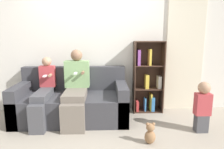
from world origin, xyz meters
name	(u,v)px	position (x,y,z in m)	size (l,w,h in m)	color
ground_plane	(92,132)	(0.00, 0.00, 0.00)	(14.00, 14.00, 0.00)	#9E9384
back_wall	(94,47)	(0.00, 1.05, 1.27)	(10.00, 0.06, 2.55)	silver
curtain_panel	(185,53)	(1.80, 1.00, 1.16)	(0.75, 0.04, 2.32)	beige
couch	(73,103)	(-0.39, 0.56, 0.31)	(1.96, 0.92, 0.92)	#38383D
adult_seated	(76,86)	(-0.30, 0.45, 0.65)	(0.44, 0.86, 1.26)	#70665B
child_seated	(43,92)	(-0.86, 0.40, 0.56)	(0.28, 0.87, 1.12)	#47474C
toddler_standing	(203,106)	(1.72, -0.03, 0.43)	(0.24, 0.19, 0.81)	#47474C
bookshelf	(148,79)	(1.05, 0.90, 0.65)	(0.57, 0.28, 1.40)	#3D281E
teddy_bear	(150,134)	(0.83, -0.36, 0.15)	(0.16, 0.13, 0.32)	#936B47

